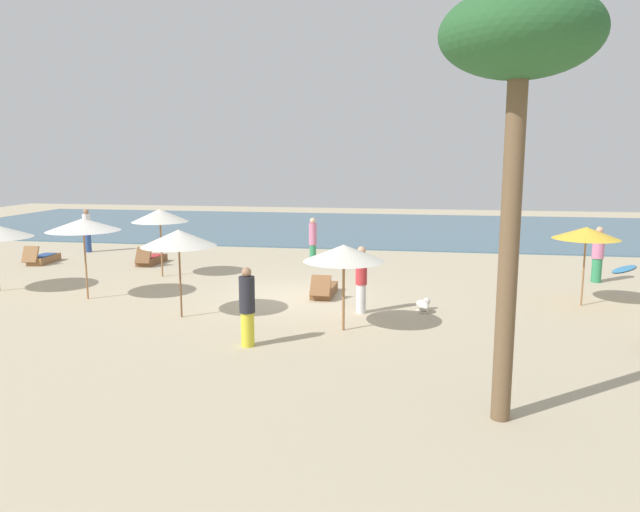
{
  "coord_description": "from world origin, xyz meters",
  "views": [
    {
      "loc": [
        3.52,
        -16.76,
        4.1
      ],
      "look_at": [
        0.53,
        0.73,
        1.1
      ],
      "focal_mm": 33.44,
      "sensor_mm": 36.0,
      "label": 1
    }
  ],
  "objects": [
    {
      "name": "dog",
      "position": [
        3.63,
        -1.13,
        0.17
      ],
      "size": [
        0.49,
        0.71,
        0.33
      ],
      "color": "silver",
      "rests_on": "ground_plane"
    },
    {
      "name": "lounger_3",
      "position": [
        -10.85,
        3.73,
        0.18
      ],
      "size": [
        0.74,
        1.68,
        0.75
      ],
      "color": "olive",
      "rests_on": "ground_plane"
    },
    {
      "name": "umbrella_3",
      "position": [
        1.76,
        -3.19,
        1.86
      ],
      "size": [
        1.91,
        1.91,
        2.06
      ],
      "color": "olive",
      "rests_on": "ground_plane"
    },
    {
      "name": "surfboard",
      "position": [
        10.85,
        6.05,
        0.04
      ],
      "size": [
        1.6,
        1.98,
        0.07
      ],
      "color": "#338CCC",
      "rests_on": "ground_plane"
    },
    {
      "name": "umbrella_5",
      "position": [
        -2.49,
        -2.75,
        2.05
      ],
      "size": [
        1.9,
        1.9,
        2.26
      ],
      "color": "brown",
      "rests_on": "ground_plane"
    },
    {
      "name": "person_1",
      "position": [
        -0.13,
        -4.73,
        0.88
      ],
      "size": [
        0.39,
        0.39,
        1.75
      ],
      "color": "yellow",
      "rests_on": "ground_plane"
    },
    {
      "name": "ground_plane",
      "position": [
        0.0,
        0.0,
        0.0
      ],
      "size": [
        60.0,
        60.0,
        0.0
      ],
      "primitive_type": "plane",
      "color": "#BCAD8E"
    },
    {
      "name": "person_0",
      "position": [
        -10.58,
        6.5,
        0.95
      ],
      "size": [
        0.46,
        0.46,
        1.85
      ],
      "color": "#2D4C8C",
      "rests_on": "ground_plane"
    },
    {
      "name": "person_3",
      "position": [
        9.22,
        3.6,
        0.92
      ],
      "size": [
        0.52,
        0.52,
        1.83
      ],
      "color": "#338C59",
      "rests_on": "ground_plane"
    },
    {
      "name": "umbrella_4",
      "position": [
        7.95,
        0.25,
        2.02
      ],
      "size": [
        1.77,
        1.77,
        2.19
      ],
      "color": "olive",
      "rests_on": "ground_plane"
    },
    {
      "name": "person_4",
      "position": [
        2.01,
        -1.54,
        0.91
      ],
      "size": [
        0.39,
        0.39,
        1.78
      ],
      "color": "white",
      "rests_on": "ground_plane"
    },
    {
      "name": "umbrella_6",
      "position": [
        -5.95,
        -1.34,
        2.16
      ],
      "size": [
        2.05,
        2.05,
        2.34
      ],
      "color": "olive",
      "rests_on": "ground_plane"
    },
    {
      "name": "lounger_1",
      "position": [
        0.73,
        0.22,
        0.17
      ],
      "size": [
        0.61,
        1.67,
        0.72
      ],
      "color": "brown",
      "rests_on": "ground_plane"
    },
    {
      "name": "lounger_0",
      "position": [
        -6.64,
        4.25,
        0.18
      ],
      "size": [
        0.62,
        1.64,
        0.75
      ],
      "color": "brown",
      "rests_on": "ground_plane"
    },
    {
      "name": "umbrella_1",
      "position": [
        -5.2,
        2.08,
        2.1
      ],
      "size": [
        1.9,
        1.9,
        2.32
      ],
      "color": "olive",
      "rests_on": "ground_plane"
    },
    {
      "name": "palm_0",
      "position": [
        4.83,
        -7.57,
        5.6
      ],
      "size": [
        2.31,
        2.31,
        6.44
      ],
      "color": "brown",
      "rests_on": "ground_plane"
    },
    {
      "name": "ocean_water",
      "position": [
        0.0,
        17.0,
        0.03
      ],
      "size": [
        48.0,
        16.0,
        0.06
      ],
      "primitive_type": "cube",
      "color": "#476B7F",
      "rests_on": "ground_plane"
    },
    {
      "name": "person_2",
      "position": [
        -0.49,
        5.04,
        0.93
      ],
      "size": [
        0.39,
        0.39,
        1.81
      ],
      "color": "#338C59",
      "rests_on": "ground_plane"
    }
  ]
}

